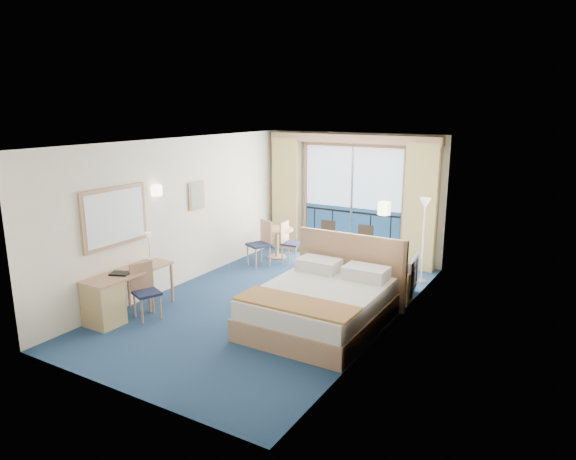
# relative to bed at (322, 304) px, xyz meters

# --- Properties ---
(floor) EXTENTS (6.50, 6.50, 0.00)m
(floor) POSITION_rel_bed_xyz_m (-1.11, 0.37, -0.34)
(floor) COLOR navy
(floor) RESTS_ON ground
(room_walls) EXTENTS (4.04, 6.54, 2.72)m
(room_walls) POSITION_rel_bed_xyz_m (-1.11, 0.37, 1.44)
(room_walls) COLOR beige
(room_walls) RESTS_ON ground
(balcony_door) EXTENTS (2.36, 0.03, 2.52)m
(balcony_door) POSITION_rel_bed_xyz_m (-1.11, 3.59, 0.81)
(balcony_door) COLOR navy
(balcony_door) RESTS_ON room_walls
(curtain_left) EXTENTS (0.65, 0.22, 2.55)m
(curtain_left) POSITION_rel_bed_xyz_m (-2.66, 3.44, 0.94)
(curtain_left) COLOR tan
(curtain_left) RESTS_ON room_walls
(curtain_right) EXTENTS (0.65, 0.22, 2.55)m
(curtain_right) POSITION_rel_bed_xyz_m (0.44, 3.44, 0.94)
(curtain_right) COLOR tan
(curtain_right) RESTS_ON room_walls
(pelmet) EXTENTS (3.80, 0.25, 0.18)m
(pelmet) POSITION_rel_bed_xyz_m (-1.11, 3.47, 2.24)
(pelmet) COLOR tan
(pelmet) RESTS_ON room_walls
(mirror) EXTENTS (0.05, 1.25, 0.95)m
(mirror) POSITION_rel_bed_xyz_m (-3.08, -1.13, 1.21)
(mirror) COLOR tan
(mirror) RESTS_ON room_walls
(wall_print) EXTENTS (0.04, 0.42, 0.52)m
(wall_print) POSITION_rel_bed_xyz_m (-3.08, 0.82, 1.26)
(wall_print) COLOR tan
(wall_print) RESTS_ON room_walls
(sconce_left) EXTENTS (0.18, 0.18, 0.18)m
(sconce_left) POSITION_rel_bed_xyz_m (-3.05, -0.23, 1.51)
(sconce_left) COLOR beige
(sconce_left) RESTS_ON room_walls
(sconce_right) EXTENTS (0.18, 0.18, 0.18)m
(sconce_right) POSITION_rel_bed_xyz_m (0.83, 0.22, 1.51)
(sconce_right) COLOR beige
(sconce_right) RESTS_ON room_walls
(bed) EXTENTS (1.91, 2.27, 1.20)m
(bed) POSITION_rel_bed_xyz_m (0.00, 0.00, 0.00)
(bed) COLOR tan
(bed) RESTS_ON ground
(nightstand) EXTENTS (0.40, 0.38, 0.52)m
(nightstand) POSITION_rel_bed_xyz_m (0.67, 1.57, -0.07)
(nightstand) COLOR tan
(nightstand) RESTS_ON ground
(phone) EXTENTS (0.20, 0.17, 0.08)m
(phone) POSITION_rel_bed_xyz_m (0.63, 1.55, 0.23)
(phone) COLOR silver
(phone) RESTS_ON nightstand
(armchair) EXTENTS (0.88, 0.90, 0.73)m
(armchair) POSITION_rel_bed_xyz_m (0.47, 1.82, 0.03)
(armchair) COLOR #424850
(armchair) RESTS_ON ground
(floor_lamp) EXTENTS (0.22, 0.22, 1.61)m
(floor_lamp) POSITION_rel_bed_xyz_m (0.73, 2.69, 0.88)
(floor_lamp) COLOR silver
(floor_lamp) RESTS_ON ground
(desk) EXTENTS (0.52, 1.51, 0.71)m
(desk) POSITION_rel_bed_xyz_m (-2.84, -1.57, 0.06)
(desk) COLOR tan
(desk) RESTS_ON ground
(desk_chair) EXTENTS (0.49, 0.49, 0.86)m
(desk_chair) POSITION_rel_bed_xyz_m (-2.53, -1.13, 0.15)
(desk_chair) COLOR #1B2240
(desk_chair) RESTS_ON ground
(folder) EXTENTS (0.34, 0.31, 0.03)m
(folder) POSITION_rel_bed_xyz_m (-2.82, -1.34, 0.39)
(folder) COLOR black
(folder) RESTS_ON desk
(desk_lamp) EXTENTS (0.12, 0.12, 0.47)m
(desk_lamp) POSITION_rel_bed_xyz_m (-2.94, -0.58, 0.72)
(desk_lamp) COLOR silver
(desk_lamp) RESTS_ON desk
(round_table) EXTENTS (0.72, 0.72, 0.65)m
(round_table) POSITION_rel_bed_xyz_m (-2.47, 2.69, 0.16)
(round_table) COLOR tan
(round_table) RESTS_ON ground
(table_chair_a) EXTENTS (0.41, 0.40, 0.87)m
(table_chair_a) POSITION_rel_bed_xyz_m (-2.06, 2.51, 0.15)
(table_chair_a) COLOR #1B2240
(table_chair_a) RESTS_ON ground
(table_chair_b) EXTENTS (0.54, 0.55, 0.95)m
(table_chair_b) POSITION_rel_bed_xyz_m (-2.42, 2.04, 0.20)
(table_chair_b) COLOR #1B2240
(table_chair_b) RESTS_ON ground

